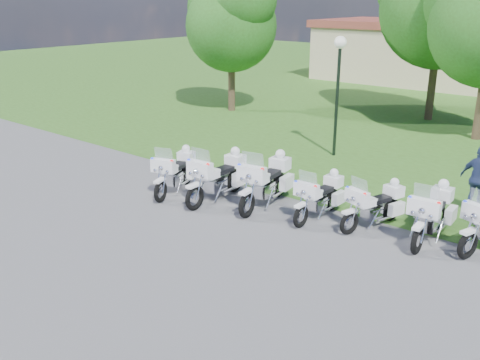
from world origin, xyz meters
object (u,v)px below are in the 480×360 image
Objects in this scene: motorcycle_1 at (219,176)px; lamp_post at (339,67)px; motorcycle_0 at (176,171)px; motorcycle_2 at (267,180)px; motorcycle_3 at (320,196)px; motorcycle_4 at (375,204)px; motorcycle_5 at (432,213)px; bystander_c at (479,180)px.

lamp_post reaches higher than motorcycle_1.
motorcycle_0 is 2.93m from motorcycle_2.
motorcycle_1 is at bearing 13.69° from motorcycle_3.
motorcycle_2 is 1.25× the size of motorcycle_4.
motorcycle_0 is 0.86× the size of motorcycle_2.
motorcycle_3 is at bearing -63.73° from lamp_post.
motorcycle_2 is (1.36, 0.51, 0.02)m from motorcycle_1.
motorcycle_2 is 0.60× the size of lamp_post.
motorcycle_0 is at bearing 8.33° from motorcycle_5.
motorcycle_2 is 1.08× the size of motorcycle_5.
motorcycle_5 is (1.41, 0.18, 0.07)m from motorcycle_4.
lamp_post is at bearing -123.41° from motorcycle_0.
motorcycle_2 is at bearing 5.44° from motorcycle_5.
lamp_post is 2.29× the size of bystander_c.
motorcycle_0 is 1.07× the size of motorcycle_4.
lamp_post is (-4.12, 5.10, 2.67)m from motorcycle_4.
motorcycle_5 is (4.48, 0.75, -0.06)m from motorcycle_2.
lamp_post is at bearing -45.72° from motorcycle_5.
lamp_post reaches higher than motorcycle_0.
motorcycle_0 is at bearing -105.04° from lamp_post.
motorcycle_1 is 7.23m from bystander_c.
motorcycle_2 is 1.66m from motorcycle_3.
lamp_post is at bearing -87.61° from motorcycle_2.
motorcycle_0 is 8.65m from bystander_c.
motorcycle_5 is 2.53m from bystander_c.
lamp_post is at bearing -7.45° from bystander_c.
motorcycle_0 is 4.57m from motorcycle_3.
motorcycle_1 is 5.97m from motorcycle_5.
motorcycle_3 is at bearing -169.26° from motorcycle_1.
motorcycle_2 reaches higher than motorcycle_3.
motorcycle_5 is at bearing -168.71° from motorcycle_3.
lamp_post is at bearing -63.42° from motorcycle_3.
motorcycle_4 is at bearing -168.91° from motorcycle_1.
motorcycle_3 is at bearing 31.03° from motorcycle_4.
motorcycle_4 is at bearing -177.67° from motorcycle_2.
motorcycle_4 is 1.42m from motorcycle_5.
motorcycle_3 is 0.50× the size of lamp_post.
bystander_c reaches higher than motorcycle_2.
motorcycle_5 is 0.56× the size of lamp_post.
motorcycle_3 is at bearing 174.90° from motorcycle_0.
motorcycle_1 is 0.98× the size of motorcycle_2.
motorcycle_0 reaches higher than motorcycle_3.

